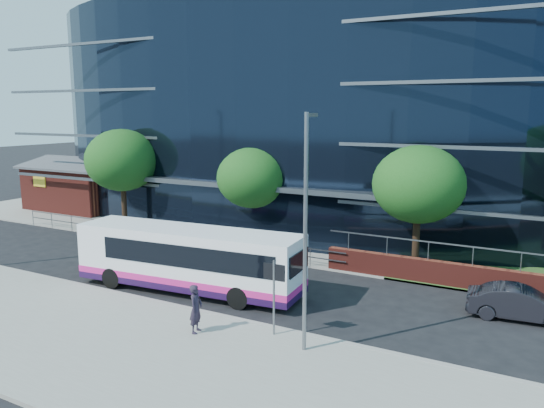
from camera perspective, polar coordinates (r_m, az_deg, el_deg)
The scene contains 17 objects.
ground at distance 23.45m, azimuth -7.75°, elevation -10.52°, with size 200.00×200.00×0.00m, color black.
pavement_near at distance 19.95m, azimuth -16.58°, elevation -14.43°, with size 80.00×8.00×0.15m, color gray.
kerb at distance 22.68m, azimuth -9.28°, elevation -11.07°, with size 80.00×0.25×0.16m, color gray.
yellow_line_outer at distance 22.85m, azimuth -8.97°, elevation -11.09°, with size 80.00×0.08×0.01m, color gold.
yellow_line_inner at distance 22.96m, azimuth -8.73°, elevation -10.98°, with size 80.00×0.08×0.01m, color gold.
far_forecourt at distance 35.37m, azimuth -5.02°, elevation -3.33°, with size 50.00×8.00×0.10m, color gray.
glass_office at distance 42.10m, azimuth 4.70°, elevation 9.73°, with size 44.00×23.10×16.00m.
brick_pavilion at distance 47.36m, azimuth -19.66°, elevation 1.85°, with size 8.60×6.66×4.40m.
guard_railings at distance 33.27m, azimuth -11.75°, elevation -2.99°, with size 24.00×0.05×1.10m.
street_sign at distance 19.17m, azimuth 0.22°, elevation -8.35°, with size 0.85×0.09×2.80m.
tree_far_a at distance 37.46m, azimuth -15.84°, elevation 4.54°, with size 4.95×4.95×6.98m.
tree_far_b at distance 31.80m, azimuth -2.13°, elevation 2.82°, with size 4.29×4.29×6.05m.
tree_far_c at distance 27.54m, azimuth 15.50°, elevation 2.03°, with size 4.62×4.62×6.51m.
streetlight_east at distance 17.41m, azimuth 3.65°, elevation -2.44°, with size 0.15×0.77×8.00m.
city_bus at distance 24.50m, azimuth -8.82°, elevation -5.83°, with size 10.96×3.41×2.92m.
parked_car at distance 23.49m, azimuth 25.19°, elevation -9.65°, with size 1.41×4.04×1.33m, color black.
pedestrian at distance 19.92m, azimuth -8.19°, elevation -11.08°, with size 0.66×0.43×1.81m, color #271E2D.
Camera 1 is at (13.18, -17.58, 8.19)m, focal length 35.00 mm.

